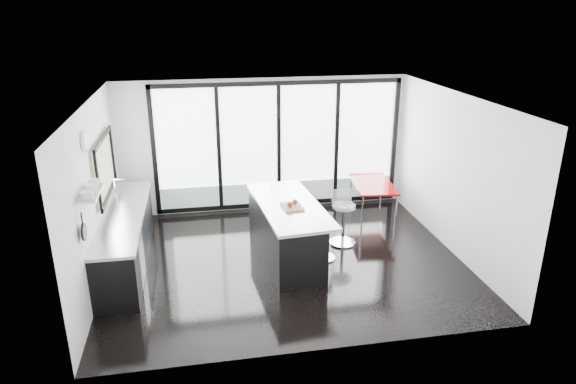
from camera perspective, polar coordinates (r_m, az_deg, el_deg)
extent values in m
cube|color=black|center=(8.99, -0.28, -7.59)|extent=(6.00, 5.00, 0.00)
cube|color=white|center=(8.07, -0.32, 10.28)|extent=(6.00, 5.00, 0.00)
cube|color=silver|center=(10.79, -2.66, 5.19)|extent=(6.00, 0.00, 2.80)
cube|color=white|center=(10.81, -1.06, 5.23)|extent=(5.00, 0.02, 2.50)
cube|color=gray|center=(11.08, -0.99, 0.02)|extent=(5.00, 0.02, 0.44)
cube|color=black|center=(10.64, -7.70, 4.81)|extent=(0.08, 0.04, 2.50)
cube|color=black|center=(10.77, -1.02, 5.17)|extent=(0.08, 0.04, 2.50)
cube|color=black|center=(11.03, 5.42, 5.46)|extent=(0.08, 0.04, 2.50)
cube|color=silver|center=(6.18, 3.84, -6.72)|extent=(6.00, 0.00, 2.80)
cube|color=silver|center=(8.46, -20.72, -0.42)|extent=(0.00, 5.00, 2.80)
cube|color=#728D5F|center=(9.24, -19.81, 2.69)|extent=(0.02, 1.60, 0.90)
cube|color=#AAADAF|center=(7.54, -21.08, -0.11)|extent=(0.25, 0.80, 0.03)
cylinder|color=white|center=(7.91, -21.69, 5.29)|extent=(0.04, 0.30, 0.30)
cylinder|color=black|center=(7.33, -21.74, -4.15)|extent=(0.03, 0.24, 0.24)
cube|color=silver|center=(9.41, 18.01, 1.92)|extent=(0.00, 5.00, 2.80)
cube|color=black|center=(9.13, -17.57, -5.10)|extent=(0.65, 3.20, 0.87)
cube|color=#AAADAF|center=(8.96, -17.88, -2.43)|extent=(0.69, 3.24, 0.05)
cube|color=#AAADAF|center=(9.42, -17.54, -1.28)|extent=(0.45, 0.48, 0.06)
cylinder|color=silver|center=(9.36, -18.61, 0.06)|extent=(0.02, 0.02, 0.44)
cube|color=#AAADAF|center=(8.43, -15.97, -7.23)|extent=(0.03, 0.60, 0.80)
cube|color=black|center=(8.93, -0.36, -4.49)|extent=(0.99, 2.39, 0.92)
cube|color=#AAADAF|center=(8.76, 0.17, -1.53)|extent=(1.21, 2.47, 0.05)
cube|color=tan|center=(8.60, 0.45, -1.64)|extent=(0.35, 0.45, 0.03)
sphere|color=maroon|center=(8.52, 0.21, -1.41)|extent=(0.10, 0.10, 0.10)
sphere|color=brown|center=(8.64, 0.76, -1.10)|extent=(0.10, 0.10, 0.09)
cylinder|color=silver|center=(9.40, -1.75, 1.13)|extent=(0.08, 0.08, 0.30)
cylinder|color=silver|center=(8.93, 4.05, -5.58)|extent=(0.46, 0.46, 0.63)
cylinder|color=silver|center=(9.48, 6.15, -3.57)|extent=(0.49, 0.49, 0.78)
cube|color=maroon|center=(10.79, 9.33, -0.86)|extent=(0.93, 1.44, 0.73)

